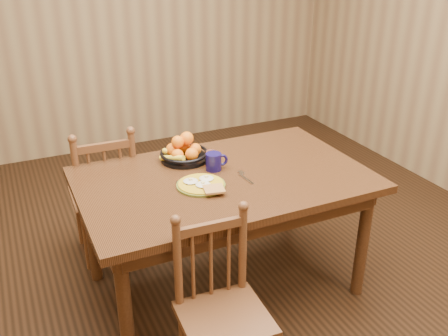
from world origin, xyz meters
name	(u,v)px	position (x,y,z in m)	size (l,w,h in m)	color
room	(224,70)	(0.00, 0.00, 1.35)	(4.52, 5.02, 2.72)	black
dining_table	(224,190)	(0.00, 0.00, 0.67)	(1.60, 1.00, 0.75)	black
chair_far	(105,195)	(-0.55, 0.64, 0.44)	(0.43, 0.41, 0.91)	#4C2716
chair_near	(222,311)	(-0.31, -0.65, 0.42)	(0.41, 0.39, 0.86)	#4C2716
breakfast_plate	(202,184)	(-0.16, -0.06, 0.76)	(0.26, 0.30, 0.04)	#59601E
fork	(245,177)	(0.10, -0.06, 0.75)	(0.04, 0.18, 0.00)	silver
spoon	(182,184)	(-0.25, 0.00, 0.75)	(0.05, 0.16, 0.01)	silver
coffee_mug	(214,161)	(-0.01, 0.10, 0.80)	(0.13, 0.09, 0.10)	#100B3D
juice_glass	(211,159)	(-0.01, 0.16, 0.79)	(0.06, 0.06, 0.09)	silver
fruit_bowl	(184,152)	(-0.13, 0.30, 0.80)	(0.29, 0.29, 0.17)	black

